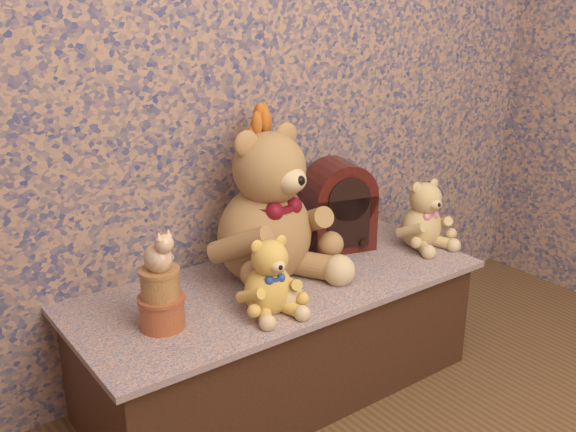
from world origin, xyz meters
The scene contains 10 objects.
display_shelf centered at (0.00, 1.22, 0.20)m, with size 1.34×0.57×0.40m, color #384A73.
teddy_large centered at (0.00, 1.30, 0.66)m, with size 0.42×0.50×0.53m, color #A77940, non-canonical shape.
teddy_medium centered at (-0.13, 1.09, 0.52)m, with size 0.20×0.23×0.25m, color #BB7B34, non-canonical shape.
teddy_small centered at (0.61, 1.18, 0.53)m, with size 0.21×0.25×0.27m, color tan, non-canonical shape.
cathedral_radio centered at (0.35, 1.35, 0.56)m, with size 0.23×0.17×0.32m, color #3C110B, non-canonical shape.
ceramic_vase centered at (0.02, 1.36, 0.49)m, with size 0.11×0.11×0.19m, color tan.
dried_stalks centered at (0.02, 1.36, 0.80)m, with size 0.22×0.22×0.43m, color #C7621F, non-canonical shape.
biscuit_tin_lower centered at (-0.43, 1.18, 0.44)m, with size 0.13×0.13×0.09m, color #B67035.
biscuit_tin_upper centered at (-0.43, 1.18, 0.53)m, with size 0.11×0.11×0.08m, color tan.
cat_figurine centered at (-0.43, 1.18, 0.63)m, with size 0.09×0.10×0.12m, color silver, non-canonical shape.
Camera 1 is at (-1.12, -0.34, 1.31)m, focal length 41.07 mm.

